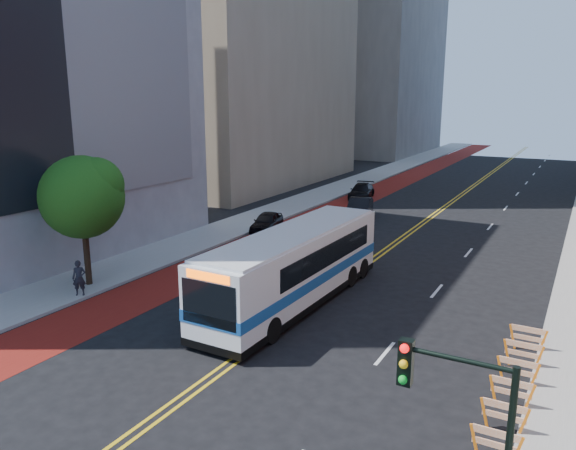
# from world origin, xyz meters

# --- Properties ---
(ground) EXTENTS (160.00, 160.00, 0.00)m
(ground) POSITION_xyz_m (0.00, 0.00, 0.00)
(ground) COLOR black
(ground) RESTS_ON ground
(sidewalk_left) EXTENTS (4.00, 140.00, 0.15)m
(sidewalk_left) POSITION_xyz_m (-12.00, 30.00, 0.07)
(sidewalk_left) COLOR gray
(sidewalk_left) RESTS_ON ground
(bus_lane_paint) EXTENTS (3.60, 140.00, 0.01)m
(bus_lane_paint) POSITION_xyz_m (-8.10, 30.00, 0.00)
(bus_lane_paint) COLOR #63110E
(bus_lane_paint) RESTS_ON ground
(center_line_inner) EXTENTS (0.14, 140.00, 0.01)m
(center_line_inner) POSITION_xyz_m (-0.18, 30.00, 0.00)
(center_line_inner) COLOR gold
(center_line_inner) RESTS_ON ground
(center_line_outer) EXTENTS (0.14, 140.00, 0.01)m
(center_line_outer) POSITION_xyz_m (0.18, 30.00, 0.00)
(center_line_outer) COLOR gold
(center_line_outer) RESTS_ON ground
(lane_dashes) EXTENTS (0.14, 98.20, 0.01)m
(lane_dashes) POSITION_xyz_m (4.80, 38.00, 0.01)
(lane_dashes) COLOR silver
(lane_dashes) RESTS_ON ground
(construction_barriers) EXTENTS (1.42, 10.91, 1.00)m
(construction_barriers) POSITION_xyz_m (9.60, 3.42, 0.68)
(construction_barriers) COLOR orange
(construction_barriers) RESTS_ON ground
(street_tree) EXTENTS (4.20, 4.20, 6.70)m
(street_tree) POSITION_xyz_m (-11.24, 6.04, 4.91)
(street_tree) COLOR black
(street_tree) RESTS_ON sidewalk_left
(traffic_signal) EXTENTS (2.21, 0.34, 5.07)m
(traffic_signal) POSITION_xyz_m (9.41, -3.51, 3.72)
(traffic_signal) COLOR black
(traffic_signal) RESTS_ON sidewalk_right
(transit_bus) EXTENTS (3.17, 13.18, 3.61)m
(transit_bus) POSITION_xyz_m (-0.76, 9.10, 1.88)
(transit_bus) COLOR silver
(transit_bus) RESTS_ON ground
(car_a) EXTENTS (2.53, 4.36, 1.40)m
(car_a) POSITION_xyz_m (-9.30, 20.76, 0.70)
(car_a) COLOR black
(car_a) RESTS_ON ground
(car_b) EXTENTS (2.84, 5.15, 1.61)m
(car_b) POSITION_xyz_m (-4.98, 28.10, 0.80)
(car_b) COLOR black
(car_b) RESTS_ON ground
(car_c) EXTENTS (2.91, 5.15, 1.41)m
(car_c) POSITION_xyz_m (-7.98, 36.22, 0.70)
(car_c) COLOR black
(car_c) RESTS_ON ground
(pedestrian) EXTENTS (0.76, 0.72, 1.75)m
(pedestrian) POSITION_xyz_m (-10.40, 4.62, 1.03)
(pedestrian) COLOR black
(pedestrian) RESTS_ON sidewalk_left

